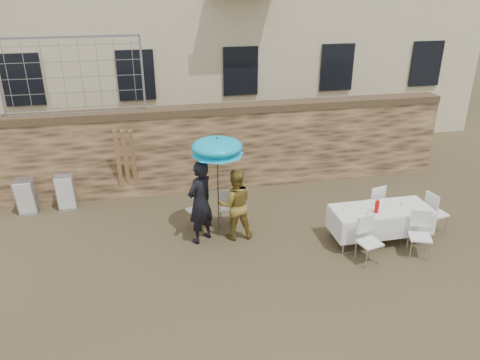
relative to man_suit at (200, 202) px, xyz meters
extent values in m
plane|color=brown|center=(0.43, -2.30, -0.92)|extent=(80.00, 80.00, 0.00)
cube|color=brown|center=(0.43, 2.70, 0.18)|extent=(13.00, 0.50, 2.20)
imported|color=black|center=(0.00, 0.00, 0.00)|extent=(0.80, 0.77, 1.84)
imported|color=#B59137|center=(0.75, 0.00, -0.12)|extent=(0.79, 0.62, 1.60)
cylinder|color=#3F3F44|center=(0.40, 0.10, 0.04)|extent=(0.03, 0.03, 1.93)
cone|color=#09ABD8|center=(0.40, 0.10, 1.12)|extent=(1.10, 1.10, 0.22)
cube|color=white|center=(3.75, -0.76, -0.17)|extent=(2.10, 0.85, 0.05)
cylinder|color=silver|center=(2.80, -1.11, -0.55)|extent=(0.04, 0.04, 0.74)
cylinder|color=silver|center=(4.70, -1.11, -0.55)|extent=(0.04, 0.04, 0.74)
cylinder|color=silver|center=(2.80, -0.42, -0.55)|extent=(0.04, 0.04, 0.74)
cylinder|color=silver|center=(4.70, -0.42, -0.55)|extent=(0.04, 0.04, 0.74)
cylinder|color=red|center=(3.55, -0.91, -0.02)|extent=(0.09, 0.09, 0.26)
camera|label=1|loc=(-0.94, -8.75, 4.43)|focal=35.00mm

